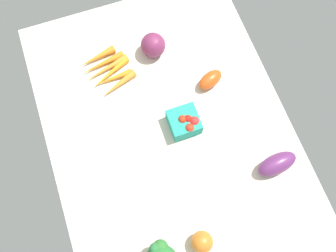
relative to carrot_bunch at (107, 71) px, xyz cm
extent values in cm
cube|color=beige|center=(25.63, 12.63, -2.24)|extent=(104.00, 76.00, 2.00)
cone|color=orange|center=(-5.87, -1.86, 0.14)|extent=(5.38, 13.27, 2.75)
cone|color=orange|center=(-2.99, -0.95, -0.01)|extent=(5.24, 15.91, 2.45)
cone|color=orange|center=(-0.72, -0.23, -0.06)|extent=(6.61, 16.50, 2.34)
cone|color=orange|center=(1.39, 0.44, -0.08)|extent=(8.97, 15.17, 2.31)
cone|color=orange|center=(3.39, 1.08, -0.11)|extent=(3.15, 12.87, 2.24)
cone|color=orange|center=(6.28, 1.99, 0.08)|extent=(7.56, 13.59, 2.62)
sphere|color=#286C37|center=(59.67, -2.82, 7.64)|extent=(3.26, 3.26, 3.26)
sphere|color=#29792D|center=(59.76, -1.47, 5.65)|extent=(3.74, 3.74, 3.74)
sphere|color=#2E6F2E|center=(59.78, -1.37, 6.98)|extent=(4.31, 4.31, 4.31)
sphere|color=#75294F|center=(-2.47, 17.09, 2.96)|extent=(8.39, 8.39, 8.39)
cube|color=teal|center=(26.28, 17.72, 1.51)|extent=(9.23, 9.23, 5.48)
sphere|color=red|center=(26.13, 17.17, 3.96)|extent=(2.70, 2.70, 2.70)
sphere|color=red|center=(29.51, 18.36, 4.00)|extent=(2.76, 2.76, 2.76)
sphere|color=red|center=(27.82, 20.49, 3.54)|extent=(3.25, 3.25, 3.25)
sphere|color=red|center=(26.48, 18.81, 3.89)|extent=(2.48, 2.48, 2.48)
sphere|color=orange|center=(62.03, 10.18, 1.92)|extent=(6.32, 6.32, 6.32)
ellipsoid|color=#D94E18|center=(15.05, 31.01, 1.24)|extent=(7.89, 10.24, 4.95)
ellipsoid|color=#622B63|center=(48.27, 39.66, 1.78)|extent=(7.31, 13.23, 6.04)
camera|label=1|loc=(64.59, -0.89, 114.96)|focal=41.18mm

